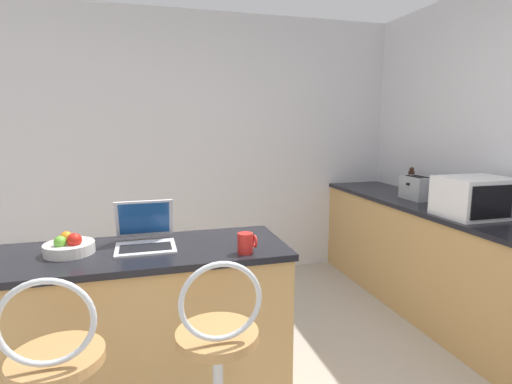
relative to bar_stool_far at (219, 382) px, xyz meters
The scene contains 10 objects.
wall_back 2.63m from the bar_stool_far, 84.22° to the left, with size 12.00×0.06×2.60m.
breakfast_bar 0.68m from the bar_stool_far, 116.04° to the left, with size 1.54×0.60×0.90m.
counter_right 2.23m from the bar_stool_far, 26.44° to the left, with size 0.61×2.97×0.90m.
bar_stool_far is the anchor object (origin of this frame).
laptop 0.87m from the bar_stool_far, 111.29° to the left, with size 0.31×0.32×0.24m.
microwave 2.18m from the bar_stool_far, 20.89° to the left, with size 0.47×0.38×0.28m.
toaster 2.50m from the bar_stool_far, 35.25° to the left, with size 0.18×0.28×0.20m.
pepper_mill 2.83m from the bar_stool_far, 38.41° to the left, with size 0.06×0.06×0.24m.
fruit_bowl 1.01m from the bar_stool_far, 134.78° to the left, with size 0.24×0.24×0.11m.
mug_red 0.65m from the bar_stool_far, 61.50° to the left, with size 0.10×0.08×0.10m.
Camera 1 is at (-0.51, -1.49, 1.55)m, focal length 28.00 mm.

